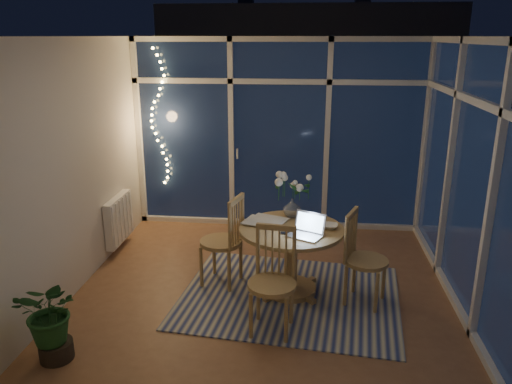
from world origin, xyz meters
TOP-DOWN VIEW (x-y plane):
  - floor at (0.00, 0.00)m, footprint 4.00×4.00m
  - ceiling at (0.00, 0.00)m, footprint 4.00×4.00m
  - wall_back at (0.00, 2.00)m, footprint 4.00×0.04m
  - wall_front at (0.00, -2.00)m, footprint 4.00×0.04m
  - wall_left at (-2.00, 0.00)m, footprint 0.04×4.00m
  - wall_right at (2.00, 0.00)m, footprint 0.04×4.00m
  - window_wall_back at (0.00, 1.96)m, footprint 4.00×0.10m
  - window_wall_right at (1.96, 0.00)m, footprint 0.10×4.00m
  - radiator at (-1.94, 0.90)m, footprint 0.10×0.70m
  - fairy_lights at (-1.65, 1.88)m, footprint 0.24×0.10m
  - garden_patio at (0.50, 5.00)m, footprint 12.00×6.00m
  - garden_fence at (0.00, 5.50)m, footprint 11.00×0.08m
  - neighbour_roof at (0.30, 8.50)m, footprint 7.00×3.00m
  - garden_shrubs at (-0.80, 3.40)m, footprint 0.90×0.90m
  - rug at (0.26, -0.11)m, footprint 2.40×2.00m
  - dining_table at (0.26, -0.01)m, footprint 1.18×1.18m
  - chair_left at (-0.50, 0.11)m, footprint 0.58×0.58m
  - chair_right at (1.02, -0.15)m, footprint 0.58×0.58m
  - chair_front at (0.12, -0.77)m, footprint 0.51×0.51m
  - laptop at (0.39, -0.23)m, footprint 0.41×0.39m
  - flower_vase at (0.25, 0.33)m, footprint 0.22×0.22m
  - bowl at (0.64, 0.02)m, footprint 0.17×0.17m
  - newspapers at (-0.01, 0.12)m, footprint 0.45×0.39m
  - phone at (0.21, -0.17)m, footprint 0.11×0.06m
  - potted_plant at (-1.65, -1.36)m, footprint 0.57×0.50m

SIDE VIEW (x-z plane):
  - garden_patio at x=0.50m, z-range -0.11..-0.01m
  - floor at x=0.00m, z-range 0.00..0.00m
  - rug at x=0.26m, z-range 0.00..0.01m
  - dining_table at x=0.26m, z-range 0.00..0.73m
  - potted_plant at x=-1.65m, z-range 0.00..0.76m
  - radiator at x=-1.94m, z-range 0.11..0.69m
  - garden_shrubs at x=-0.80m, z-range 0.00..0.90m
  - chair_right at x=1.02m, z-range 0.00..0.98m
  - chair_front at x=0.12m, z-range 0.00..1.00m
  - chair_left at x=-0.50m, z-range 0.00..1.03m
  - phone at x=0.21m, z-range 0.73..0.74m
  - newspapers at x=-0.01m, z-range 0.73..0.76m
  - bowl at x=0.64m, z-range 0.73..0.77m
  - flower_vase at x=0.25m, z-range 0.73..0.94m
  - laptop at x=0.39m, z-range 0.73..0.97m
  - garden_fence at x=0.00m, z-range 0.00..1.80m
  - wall_back at x=0.00m, z-range 0.00..2.60m
  - wall_front at x=0.00m, z-range 0.00..2.60m
  - wall_left at x=-2.00m, z-range 0.00..2.60m
  - wall_right at x=2.00m, z-range 0.00..2.60m
  - window_wall_back at x=0.00m, z-range 0.00..2.60m
  - window_wall_right at x=1.96m, z-range 0.00..2.60m
  - fairy_lights at x=-1.65m, z-range 0.60..2.45m
  - neighbour_roof at x=0.30m, z-range 1.10..3.30m
  - ceiling at x=0.00m, z-range 2.60..2.60m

